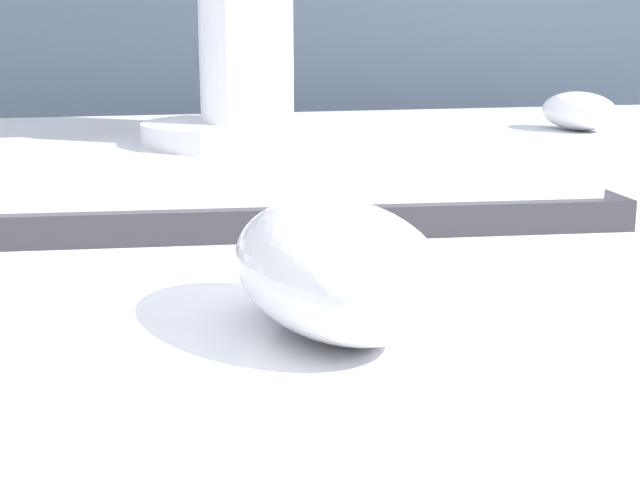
{
  "coord_description": "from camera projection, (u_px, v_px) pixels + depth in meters",
  "views": [
    {
      "loc": [
        -0.08,
        -0.55,
        0.84
      ],
      "look_at": [
        0.0,
        -0.25,
        0.77
      ],
      "focal_mm": 50.0,
      "sensor_mm": 36.0,
      "label": 1
    }
  ],
  "objects": [
    {
      "name": "computer_mouse_near",
      "position": [
        343.0,
        267.0,
        0.29
      ],
      "size": [
        0.08,
        0.11,
        0.04
      ],
      "rotation": [
        0.0,
        0.0,
        0.16
      ],
      "color": "white",
      "rests_on": "desk"
    },
    {
      "name": "keyboard",
      "position": [
        186.0,
        195.0,
        0.49
      ],
      "size": [
        0.46,
        0.2,
        0.02
      ],
      "rotation": [
        0.0,
        0.0,
        -0.11
      ],
      "color": "#28282D",
      "rests_on": "desk"
    },
    {
      "name": "computer_mouse_far",
      "position": [
        579.0,
        111.0,
        0.93
      ],
      "size": [
        0.07,
        0.11,
        0.04
      ],
      "rotation": [
        0.0,
        0.0,
        0.12
      ],
      "color": "white",
      "rests_on": "desk"
    },
    {
      "name": "partition_panel",
      "position": [
        148.0,
        179.0,
        1.27
      ],
      "size": [
        5.0,
        0.03,
        1.28
      ],
      "color": "#333D4C",
      "rests_on": "ground_plane"
    }
  ]
}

